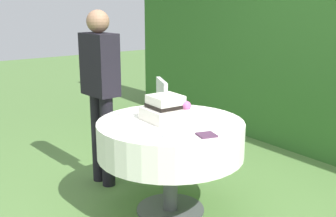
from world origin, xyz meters
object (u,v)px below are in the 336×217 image
(serving_plate_far, at_px, (126,114))
(garden_chair, at_px, (152,113))
(napkin_stack, at_px, (207,135))
(standing_person, at_px, (100,86))
(cake_table, at_px, (171,139))
(serving_plate_near, at_px, (171,136))
(serving_plate_left, at_px, (119,119))
(wedding_cake, at_px, (166,109))

(serving_plate_far, height_order, garden_chair, garden_chair)
(napkin_stack, xyz_separation_m, standing_person, (-1.25, -0.16, 0.16))
(cake_table, distance_m, garden_chair, 1.08)
(serving_plate_far, height_order, napkin_stack, same)
(serving_plate_near, xyz_separation_m, napkin_stack, (0.13, 0.21, 0.00))
(cake_table, xyz_separation_m, garden_chair, (-0.96, 0.48, -0.08))
(serving_plate_far, xyz_separation_m, garden_chair, (-0.57, 0.65, -0.23))
(serving_plate_far, bearing_deg, garden_chair, 131.09)
(cake_table, height_order, serving_plate_near, serving_plate_near)
(serving_plate_far, bearing_deg, cake_table, 23.02)
(serving_plate_near, xyz_separation_m, serving_plate_left, (-0.58, -0.07, 0.00))
(serving_plate_near, bearing_deg, wedding_cake, 148.33)
(serving_plate_near, height_order, serving_plate_far, same)
(wedding_cake, distance_m, serving_plate_near, 0.43)
(serving_plate_left, bearing_deg, standing_person, 166.92)
(serving_plate_far, height_order, serving_plate_left, same)
(serving_plate_near, height_order, garden_chair, garden_chair)
(cake_table, bearing_deg, serving_plate_far, -156.98)
(serving_plate_far, xyz_separation_m, napkin_stack, (0.83, 0.16, 0.00))
(serving_plate_near, relative_size, serving_plate_far, 0.97)
(serving_plate_far, bearing_deg, serving_plate_near, -4.83)
(serving_plate_near, xyz_separation_m, standing_person, (-1.12, 0.05, 0.16))
(serving_plate_near, bearing_deg, cake_table, 143.40)
(wedding_cake, distance_m, napkin_stack, 0.49)
(napkin_stack, bearing_deg, wedding_cake, 179.45)
(napkin_stack, distance_m, standing_person, 1.27)
(serving_plate_left, bearing_deg, garden_chair, 131.08)
(cake_table, relative_size, standing_person, 0.72)
(cake_table, xyz_separation_m, serving_plate_left, (-0.28, -0.30, 0.15))
(cake_table, bearing_deg, wedding_cake, -171.25)
(cake_table, distance_m, wedding_cake, 0.24)
(wedding_cake, bearing_deg, garden_chair, 151.69)
(serving_plate_left, bearing_deg, serving_plate_far, 131.00)
(garden_chair, bearing_deg, serving_plate_left, -48.92)
(wedding_cake, xyz_separation_m, napkin_stack, (0.49, -0.00, -0.08))
(serving_plate_near, relative_size, napkin_stack, 0.96)
(garden_chair, bearing_deg, wedding_cake, -28.31)
(napkin_stack, height_order, standing_person, standing_person)
(garden_chair, height_order, standing_person, standing_person)
(cake_table, bearing_deg, garden_chair, 153.31)
(wedding_cake, bearing_deg, serving_plate_far, -155.11)
(serving_plate_far, relative_size, standing_person, 0.08)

